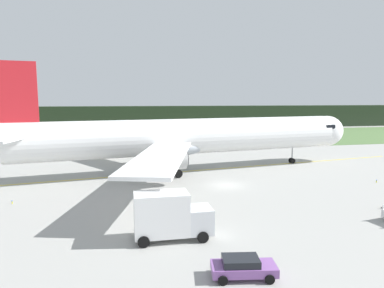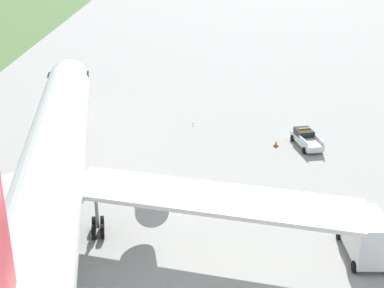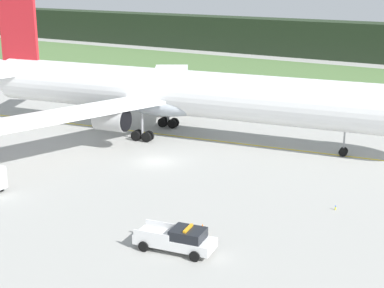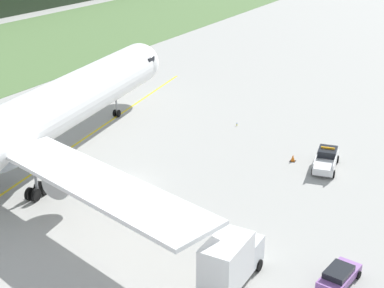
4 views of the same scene
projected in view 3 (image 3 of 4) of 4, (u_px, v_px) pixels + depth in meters
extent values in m
plane|color=#9F9F9A|center=(157.00, 162.00, 60.65)|extent=(320.00, 320.00, 0.00)
cube|color=#50713E|center=(329.00, 83.00, 103.96)|extent=(320.00, 44.13, 0.04)
cube|color=#22301E|center=(379.00, 43.00, 128.86)|extent=(288.00, 7.98, 8.44)
cube|color=yellow|center=(182.00, 137.00, 69.92)|extent=(79.38, 11.66, 0.01)
cylinder|color=white|center=(182.00, 93.00, 68.42)|extent=(50.34, 12.38, 5.33)
ellipsoid|color=white|center=(2.00, 74.00, 78.59)|extent=(9.01, 5.17, 4.00)
ellipsoid|color=#A9B2BC|center=(163.00, 103.00, 69.79)|extent=(11.80, 7.12, 2.93)
cube|color=white|center=(170.00, 78.00, 82.29)|extent=(16.22, 21.67, 0.35)
cylinder|color=#AEAEAE|center=(172.00, 94.00, 77.71)|extent=(3.92, 3.10, 2.62)
cylinder|color=black|center=(185.00, 95.00, 77.00)|extent=(0.46, 2.41, 2.41)
cube|color=white|center=(67.00, 114.00, 60.71)|extent=(11.00, 22.95, 0.35)
cylinder|color=#AEAEAE|center=(111.00, 119.00, 64.06)|extent=(3.92, 3.10, 2.62)
cylinder|color=black|center=(126.00, 121.00, 63.34)|extent=(0.46, 2.41, 2.41)
cube|color=red|center=(19.00, 35.00, 75.83)|extent=(5.69, 1.24, 9.29)
cube|color=white|center=(37.00, 68.00, 80.62)|extent=(5.40, 7.44, 0.28)
cylinder|color=gray|center=(344.00, 140.00, 62.07)|extent=(0.20, 0.20, 2.71)
cylinder|color=black|center=(344.00, 151.00, 62.68)|extent=(0.92, 0.35, 0.90)
cylinder|color=black|center=(343.00, 152.00, 62.22)|extent=(0.92, 0.35, 0.90)
cylinder|color=gray|center=(168.00, 112.00, 73.77)|extent=(0.28, 0.28, 2.71)
cylinder|color=black|center=(172.00, 124.00, 73.57)|extent=(1.23, 0.47, 1.20)
cylinder|color=black|center=(175.00, 122.00, 74.19)|extent=(1.23, 0.47, 1.20)
cylinder|color=black|center=(162.00, 123.00, 74.11)|extent=(1.23, 0.47, 1.20)
cylinder|color=black|center=(165.00, 121.00, 74.73)|extent=(1.23, 0.47, 1.20)
cylinder|color=gray|center=(142.00, 125.00, 67.68)|extent=(0.28, 0.28, 2.71)
cylinder|color=black|center=(149.00, 136.00, 68.10)|extent=(1.23, 0.47, 1.20)
cylinder|color=black|center=(146.00, 137.00, 67.48)|extent=(1.23, 0.47, 1.20)
cylinder|color=black|center=(139.00, 134.00, 68.64)|extent=(1.23, 0.47, 1.20)
cylinder|color=black|center=(136.00, 136.00, 68.02)|extent=(1.23, 0.47, 1.20)
cube|color=silver|center=(175.00, 241.00, 40.96)|extent=(5.95, 2.87, 0.70)
cube|color=black|center=(188.00, 234.00, 40.38)|extent=(2.54, 2.17, 0.70)
cube|color=silver|center=(163.00, 225.00, 42.14)|extent=(2.72, 0.53, 0.45)
cube|color=silver|center=(151.00, 235.00, 40.47)|extent=(2.72, 0.53, 0.45)
cube|color=orange|center=(188.00, 228.00, 40.26)|extent=(0.42, 1.40, 0.16)
cylinder|color=black|center=(206.00, 244.00, 41.23)|extent=(0.79, 0.36, 0.76)
cylinder|color=black|center=(195.00, 256.00, 39.44)|extent=(0.79, 0.36, 0.76)
cylinder|color=black|center=(156.00, 235.00, 42.67)|extent=(0.79, 0.36, 0.76)
cylinder|color=black|center=(144.00, 246.00, 40.88)|extent=(0.79, 0.36, 0.76)
cylinder|color=black|center=(1.00, 186.00, 52.47)|extent=(0.90, 0.27, 0.90)
cube|color=black|center=(202.00, 232.00, 43.96)|extent=(0.58, 0.58, 0.03)
cone|color=orange|center=(202.00, 228.00, 43.85)|extent=(0.45, 0.45, 0.70)
cylinder|color=yellow|center=(335.00, 208.00, 48.16)|extent=(0.10, 0.10, 0.27)
sphere|color=blue|center=(336.00, 206.00, 48.10)|extent=(0.12, 0.12, 0.12)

